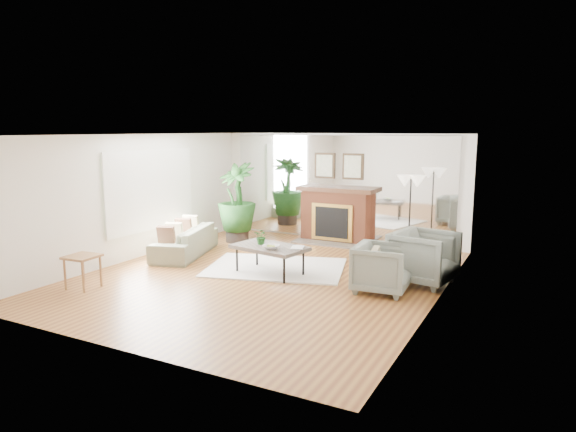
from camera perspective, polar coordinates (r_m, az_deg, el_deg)
The scene contains 18 objects.
ground at distance 9.24m, azimuth -2.52°, elevation -6.68°, with size 7.00×7.00×0.00m, color brown.
wall_left at distance 10.77m, azimuth -16.51°, elevation 2.06°, with size 0.02×7.00×2.50m, color silver.
wall_right at distance 7.93m, azimuth 16.49°, elevation -0.53°, with size 0.02×7.00×2.50m, color silver.
wall_back at distance 12.10m, azimuth 5.71°, elevation 3.20°, with size 6.00×0.02×2.50m, color silver.
mirror_panel at distance 12.08m, azimuth 5.67°, elevation 3.19°, with size 5.40×0.04×2.40m, color silver.
window_panel at distance 11.03m, azimuth -14.99°, elevation 2.82°, with size 0.04×2.40×1.50m, color #B2E09E.
fireplace at distance 11.96m, azimuth 5.25°, elevation 0.28°, with size 1.85×0.83×2.05m.
area_rug at distance 9.74m, azimuth -1.36°, elevation -5.74°, with size 2.51×1.80×0.03m, color silver.
coffee_table at distance 9.23m, azimuth -2.06°, elevation -3.60°, with size 1.44×1.00×0.53m.
sofa at distance 10.90m, azimuth -11.38°, elevation -2.76°, with size 2.00×0.78×0.58m, color slate.
armchair_back at distance 9.01m, azimuth 14.88°, elevation -4.47°, with size 0.96×0.99×0.90m, color gray.
armchair_front at distance 8.41m, azimuth 10.41°, elevation -5.72°, with size 0.84×0.86×0.78m, color gray.
side_table at distance 9.09m, azimuth -21.90°, elevation -4.63°, with size 0.52×0.52×0.55m.
potted_ficus at distance 11.89m, azimuth -5.72°, elevation 1.80°, with size 1.03×1.03×1.84m.
floor_lamp at distance 10.43m, azimuth 13.48°, elevation 3.05°, with size 0.55×0.31×1.70m.
tabletop_plant at distance 9.31m, azimuth -2.95°, elevation -2.29°, with size 0.26×0.23×0.29m, color #265A21.
fruit_bowl at distance 8.97m, azimuth -1.90°, elevation -3.46°, with size 0.29×0.29×0.07m, color #8E5C38.
book at distance 9.04m, azimuth 0.38°, elevation -3.51°, with size 0.22×0.30×0.02m, color #8E5C38.
Camera 1 is at (4.43, -7.68, 2.59)m, focal length 32.00 mm.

